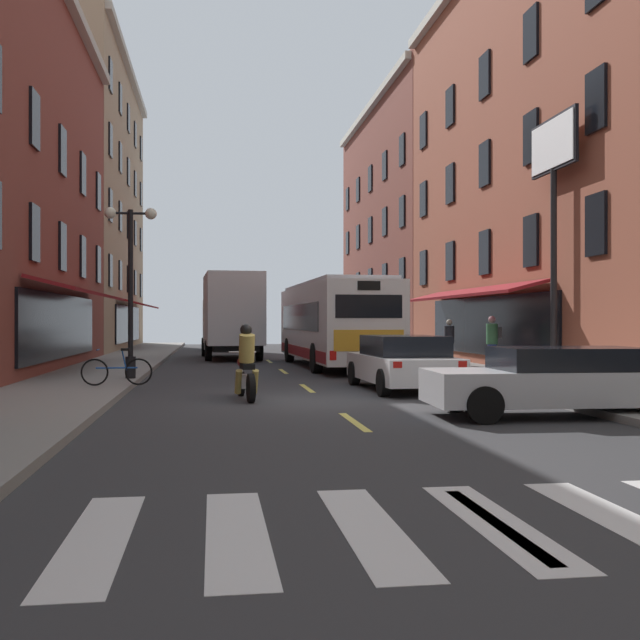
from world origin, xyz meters
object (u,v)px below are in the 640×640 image
billboard_sign (554,180)px  box_truck (231,315)px  transit_bus (333,323)px  sedan_near (561,380)px  pedestrian_mid (449,342)px  bicycle_near (117,371)px  sedan_far (227,339)px  sedan_mid (402,362)px  pedestrian_near (492,342)px  street_lamp_twin (131,283)px  motorcycle_rider (246,367)px

billboard_sign → box_truck: (-8.59, 14.59, -3.69)m
billboard_sign → transit_bus: size_ratio=0.64×
sedan_near → pedestrian_mid: pedestrian_mid is taller
transit_bus → bicycle_near: transit_bus is taller
sedan_far → box_truck: bearing=-89.9°
pedestrian_mid → transit_bus: bearing=2.8°
sedan_mid → pedestrian_near: size_ratio=2.63×
box_truck → street_lamp_twin: size_ratio=1.56×
billboard_sign → transit_bus: billboard_sign is taller
billboard_sign → sedan_far: billboard_sign is taller
billboard_sign → sedan_far: bearing=109.2°
billboard_sign → box_truck: bearing=120.5°
pedestrian_mid → sedan_far: bearing=-42.1°
transit_bus → box_truck: 7.60m
box_truck → sedan_near: 22.36m
box_truck → pedestrian_mid: 11.32m
box_truck → pedestrian_near: (8.00, -11.48, -0.91)m
street_lamp_twin → sedan_far: bearing=82.5°
sedan_far → sedan_mid: bearing=-81.7°
bicycle_near → pedestrian_near: size_ratio=0.98×
sedan_near → sedan_mid: bearing=105.8°
transit_bus → pedestrian_near: size_ratio=6.56×
street_lamp_twin → transit_bus: bearing=44.0°
sedan_near → sedan_far: (-5.40, 31.88, 0.03)m
sedan_far → motorcycle_rider: motorcycle_rider is taller
sedan_near → pedestrian_mid: (2.21, 13.32, 0.33)m
sedan_far → transit_bus: bearing=-77.8°
transit_bus → street_lamp_twin: 9.40m
transit_bus → sedan_mid: size_ratio=2.49×
sedan_far → street_lamp_twin: (-3.07, -23.38, 2.09)m
sedan_far → street_lamp_twin: bearing=-97.5°
sedan_far → pedestrian_mid: 20.07m
box_truck → bicycle_near: size_ratio=4.30×
transit_bus → box_truck: size_ratio=1.55×
sedan_far → sedan_near: bearing=-80.4°
billboard_sign → motorcycle_rider: billboard_sign is taller
sedan_near → sedan_mid: 5.65m
sedan_mid → street_lamp_twin: bearing=156.1°
billboard_sign → pedestrian_near: billboard_sign is taller
motorcycle_rider → pedestrian_mid: pedestrian_mid is taller
pedestrian_near → transit_bus: bearing=16.7°
pedestrian_near → box_truck: bearing=9.2°
bicycle_near → street_lamp_twin: (0.09, 2.30, 2.27)m
transit_bus → sedan_mid: 9.60m
sedan_mid → sedan_near: bearing=-74.2°
pedestrian_near → pedestrian_mid: 3.16m
sedan_near → motorcycle_rider: 6.65m
sedan_far → pedestrian_mid: pedestrian_mid is taller
sedan_near → sedan_mid: sedan_mid is taller
sedan_near → bicycle_near: 10.56m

